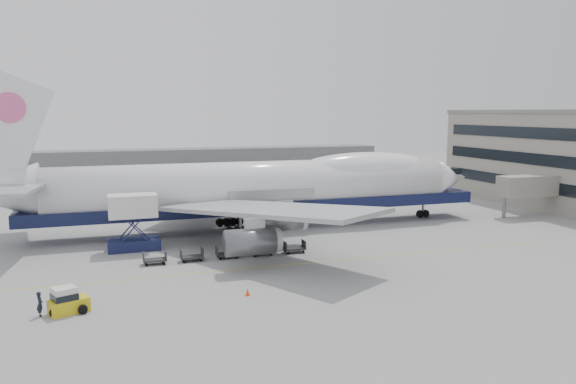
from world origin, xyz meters
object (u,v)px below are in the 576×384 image
object	(u,v)px
baggage_tug	(67,301)
ground_worker	(40,304)
catering_truck	(133,219)
airliner	(262,186)

from	to	relation	value
baggage_tug	ground_worker	world-z (taller)	baggage_tug
baggage_tug	catering_truck	bearing A→B (deg)	50.73
catering_truck	ground_worker	bearing A→B (deg)	-112.93
catering_truck	baggage_tug	distance (m)	19.91
airliner	baggage_tug	distance (m)	34.50
baggage_tug	ground_worker	xyz separation A→B (m)	(-1.89, -0.16, 0.05)
baggage_tug	ground_worker	size ratio (longest dim) A/B	1.64
catering_truck	baggage_tug	bearing A→B (deg)	-108.05
airliner	catering_truck	bearing A→B (deg)	-158.12
catering_truck	ground_worker	distance (m)	20.70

